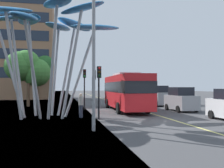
% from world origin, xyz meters
% --- Properties ---
extents(ground, '(120.00, 240.00, 0.10)m').
position_xyz_m(ground, '(-0.73, 0.00, -0.05)').
color(ground, '#424244').
extents(red_bus, '(2.96, 10.16, 3.53)m').
position_xyz_m(red_bus, '(-0.21, 7.52, 1.93)').
color(red_bus, red).
rests_on(red_bus, ground).
extents(leaf_sculpture, '(11.39, 9.63, 8.22)m').
position_xyz_m(leaf_sculpture, '(-7.23, 3.95, 6.79)').
color(leaf_sculpture, '#9EA0A5').
rests_on(leaf_sculpture, ground).
extents(traffic_light_kerb_near, '(0.28, 0.42, 3.66)m').
position_xyz_m(traffic_light_kerb_near, '(-3.65, 1.63, 2.66)').
color(traffic_light_kerb_near, black).
rests_on(traffic_light_kerb_near, ground).
extents(traffic_light_kerb_far, '(0.28, 0.42, 3.67)m').
position_xyz_m(traffic_light_kerb_far, '(-3.42, 6.08, 2.66)').
color(traffic_light_kerb_far, black).
rests_on(traffic_light_kerb_far, ground).
extents(traffic_light_island_mid, '(0.28, 0.42, 3.92)m').
position_xyz_m(traffic_light_island_mid, '(-4.00, 8.71, 2.83)').
color(traffic_light_island_mid, black).
rests_on(traffic_light_island_mid, ground).
extents(car_parked_mid, '(1.93, 3.86, 2.21)m').
position_xyz_m(car_parked_mid, '(4.71, 6.12, 1.03)').
color(car_parked_mid, gray).
rests_on(car_parked_mid, ground).
extents(car_parked_far, '(1.96, 4.42, 2.38)m').
position_xyz_m(car_parked_far, '(5.18, 12.89, 1.11)').
color(car_parked_far, gray).
rests_on(car_parked_far, ground).
extents(car_side_street, '(1.95, 3.86, 2.10)m').
position_xyz_m(car_side_street, '(4.76, 18.40, 0.99)').
color(car_side_street, black).
rests_on(car_side_street, ground).
extents(car_far_side, '(2.01, 4.58, 2.25)m').
position_xyz_m(car_far_side, '(5.22, 25.02, 1.05)').
color(car_far_side, black).
rests_on(car_far_side, ground).
extents(street_lamp, '(1.84, 0.44, 8.31)m').
position_xyz_m(street_lamp, '(-4.16, -2.59, 5.26)').
color(street_lamp, gray).
rests_on(street_lamp, ground).
extents(tree_pavement_near, '(5.27, 3.70, 6.56)m').
position_xyz_m(tree_pavement_near, '(-10.11, 15.41, 4.48)').
color(tree_pavement_near, brown).
rests_on(tree_pavement_near, ground).
extents(tree_pavement_far, '(5.27, 3.88, 7.58)m').
position_xyz_m(tree_pavement_far, '(-9.75, 28.45, 5.37)').
color(tree_pavement_far, brown).
rests_on(tree_pavement_far, ground).
extents(pedestrian, '(0.34, 0.34, 1.78)m').
position_xyz_m(pedestrian, '(-4.78, 3.04, 0.90)').
color(pedestrian, '#2D3342').
rests_on(pedestrian, ground).
extents(backdrop_building, '(19.69, 12.07, 22.40)m').
position_xyz_m(backdrop_building, '(-17.54, 35.44, 11.20)').
color(backdrop_building, '#936B4C').
rests_on(backdrop_building, ground).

